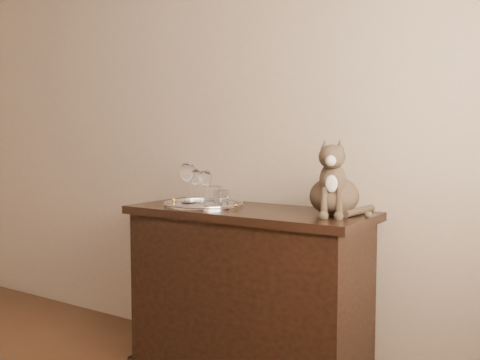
{
  "coord_description": "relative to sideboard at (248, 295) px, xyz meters",
  "views": [
    {
      "loc": [
        1.97,
        -0.23,
        1.19
      ],
      "look_at": [
        0.55,
        1.95,
        0.99
      ],
      "focal_mm": 40.0,
      "sensor_mm": 36.0,
      "label": 1
    }
  ],
  "objects": [
    {
      "name": "wall_back",
      "position": [
        -0.6,
        0.31,
        0.93
      ],
      "size": [
        4.0,
        0.1,
        2.7
      ],
      "primitive_type": "cube",
      "color": "#C2A691",
      "rests_on": "ground"
    },
    {
      "name": "wine_glass_d",
      "position": [
        -0.26,
        0.0,
        0.52
      ],
      "size": [
        0.07,
        0.07,
        0.17
      ],
      "primitive_type": null,
      "color": "silver",
      "rests_on": "tray"
    },
    {
      "name": "cat",
      "position": [
        0.43,
        0.03,
        0.59
      ],
      "size": [
        0.42,
        0.4,
        0.34
      ],
      "primitive_type": null,
      "rotation": [
        0.0,
        0.0,
        0.32
      ],
      "color": "brown",
      "rests_on": "sideboard"
    },
    {
      "name": "tray",
      "position": [
        -0.25,
        -0.03,
        0.43
      ],
      "size": [
        0.4,
        0.4,
        0.01
      ],
      "primitive_type": "cylinder",
      "color": "white",
      "rests_on": "sideboard"
    },
    {
      "name": "wine_glass_a",
      "position": [
        -0.32,
        0.0,
        0.52
      ],
      "size": [
        0.07,
        0.07,
        0.18
      ],
      "primitive_type": null,
      "color": "white",
      "rests_on": "tray"
    },
    {
      "name": "tumbler_a",
      "position": [
        -0.16,
        -0.07,
        0.48
      ],
      "size": [
        0.09,
        0.09,
        0.1
      ],
      "primitive_type": "cylinder",
      "color": "silver",
      "rests_on": "tray"
    },
    {
      "name": "wine_glass_c",
      "position": [
        -0.34,
        -0.04,
        0.54
      ],
      "size": [
        0.08,
        0.08,
        0.21
      ],
      "primitive_type": null,
      "color": "silver",
      "rests_on": "tray"
    },
    {
      "name": "sideboard",
      "position": [
        0.0,
        0.0,
        0.0
      ],
      "size": [
        1.2,
        0.5,
        0.85
      ],
      "primitive_type": null,
      "color": "black",
      "rests_on": "ground"
    },
    {
      "name": "tumbler_c",
      "position": [
        -0.13,
        -0.05,
        0.47
      ],
      "size": [
        0.07,
        0.07,
        0.08
      ],
      "primitive_type": "cylinder",
      "color": "white",
      "rests_on": "tray"
    }
  ]
}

